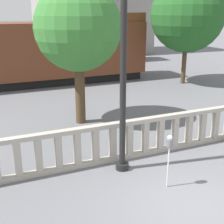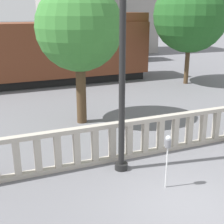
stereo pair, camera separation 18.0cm
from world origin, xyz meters
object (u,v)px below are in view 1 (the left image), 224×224
Objects in this scene: tree_left at (78,28)px; tree_right at (187,15)px; lamppost at (123,77)px; parking_meter at (169,146)px; train_far at (37,43)px.

tree_left is 0.86× the size of tree_right.
tree_right reaches higher than lamppost.
tree_right is (8.79, 4.71, 0.38)m from tree_left.
parking_meter is 0.08× the size of train_far.
train_far is (0.44, 21.52, 0.75)m from parking_meter.
parking_meter is 13.91m from tree_right.
lamppost is 0.86× the size of tree_right.
tree_left is (-1.03, -15.46, 2.04)m from train_far.
tree_right reaches higher than train_far.
tree_left is (-0.59, 6.06, 2.79)m from parking_meter.
lamppost is 4.75m from tree_left.
tree_right is at bearing 46.25° from lamppost.
lamppost is 0.31× the size of train_far.
lamppost is 13.00m from tree_right.
train_far is 3.25× the size of tree_left.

